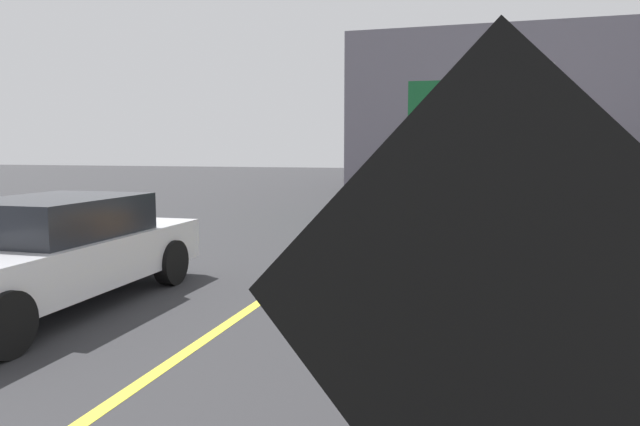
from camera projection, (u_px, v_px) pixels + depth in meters
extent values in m
cube|color=yellow|center=(165.00, 366.00, 5.28)|extent=(0.14, 36.00, 0.01)
cube|color=orange|center=(493.00, 324.00, 1.57)|extent=(1.52, 0.41, 1.56)
cube|color=black|center=(491.00, 326.00, 1.56)|extent=(1.59, 0.41, 1.63)
cube|color=black|center=(495.00, 322.00, 1.59)|extent=(0.27, 0.08, 0.52)
cube|color=orange|center=(469.00, 239.00, 11.25)|extent=(1.36, 1.94, 0.45)
cylinder|color=#4C4C4C|center=(470.00, 195.00, 11.15)|extent=(0.10, 0.10, 1.30)
cube|color=black|center=(472.00, 137.00, 11.02)|extent=(1.59, 0.32, 0.95)
sphere|color=yellow|center=(502.00, 136.00, 10.84)|extent=(0.09, 0.09, 0.09)
sphere|color=yellow|center=(486.00, 137.00, 10.97)|extent=(0.09, 0.09, 0.09)
sphere|color=yellow|center=(470.00, 137.00, 11.09)|extent=(0.09, 0.09, 0.09)
sphere|color=yellow|center=(454.00, 137.00, 11.21)|extent=(0.09, 0.09, 0.09)
sphere|color=yellow|center=(446.00, 128.00, 11.26)|extent=(0.09, 0.09, 0.09)
sphere|color=yellow|center=(445.00, 146.00, 11.30)|extent=(0.09, 0.09, 0.09)
cube|color=black|center=(457.00, 197.00, 17.13)|extent=(2.06, 7.56, 0.25)
cube|color=silver|center=(458.00, 159.00, 19.62)|extent=(2.53, 2.21, 1.90)
cube|color=#14592D|center=(459.00, 143.00, 15.84)|extent=(2.68, 5.20, 2.87)
cylinder|color=black|center=(422.00, 194.00, 19.87)|extent=(0.32, 0.91, 0.90)
cylinder|color=black|center=(493.00, 195.00, 19.34)|extent=(0.32, 0.91, 0.90)
cylinder|color=black|center=(413.00, 207.00, 15.24)|extent=(0.32, 0.91, 0.90)
cylinder|color=black|center=(504.00, 209.00, 14.71)|extent=(0.32, 0.91, 0.90)
cube|color=silver|center=(45.00, 263.00, 7.15)|extent=(1.87, 4.75, 0.60)
cube|color=black|center=(56.00, 217.00, 7.32)|extent=(1.62, 2.15, 0.50)
cylinder|color=black|center=(4.00, 325.00, 5.46)|extent=(0.23, 0.66, 0.66)
cylinder|color=black|center=(171.00, 262.00, 8.45)|extent=(0.23, 0.66, 0.66)
cylinder|color=black|center=(71.00, 257.00, 8.90)|extent=(0.23, 0.66, 0.66)
cylinder|color=gray|center=(549.00, 134.00, 20.43)|extent=(0.18, 0.18, 5.00)
cube|color=#0F6033|center=(510.00, 88.00, 20.65)|extent=(2.60, 0.08, 1.30)
cube|color=white|center=(510.00, 89.00, 20.68)|extent=(1.82, 0.02, 0.18)
cube|color=slate|center=(523.00, 112.00, 31.16)|extent=(17.98, 8.37, 7.94)
cone|color=#EA5B0C|center=(368.00, 423.00, 3.38)|extent=(0.28, 0.28, 0.71)
cylinder|color=white|center=(368.00, 417.00, 3.38)|extent=(0.19, 0.19, 0.08)
cube|color=black|center=(416.00, 332.00, 6.24)|extent=(0.36, 0.36, 0.03)
cone|color=orange|center=(417.00, 299.00, 6.20)|extent=(0.28, 0.28, 0.70)
cylinder|color=white|center=(417.00, 296.00, 6.20)|extent=(0.19, 0.19, 0.08)
cube|color=black|center=(447.00, 277.00, 8.89)|extent=(0.36, 0.36, 0.03)
cone|color=orange|center=(447.00, 259.00, 8.86)|extent=(0.28, 0.28, 0.56)
cylinder|color=white|center=(447.00, 257.00, 8.86)|extent=(0.19, 0.19, 0.08)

